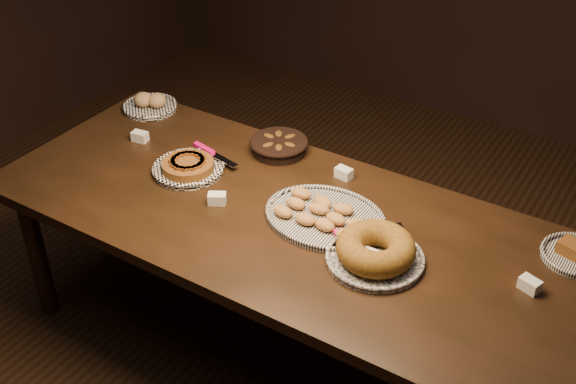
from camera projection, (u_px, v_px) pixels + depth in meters
The scene contains 9 objects.
ground at pixel (285, 350), 3.22m from camera, with size 5.00×5.00×0.00m, color black.
buffet_table at pixel (285, 230), 2.84m from camera, with size 2.40×1.00×0.75m.
apple_tart_plate at pixel (188, 167), 3.04m from camera, with size 0.33×0.32×0.06m.
madeleine_platter at pixel (324, 216), 2.75m from camera, with size 0.48×0.39×0.05m.
bundt_cake_plate at pixel (375, 251), 2.54m from camera, with size 0.38×0.41×0.11m.
croissant_basket at pixel (279, 145), 3.16m from camera, with size 0.26×0.26×0.06m.
bread_roll_plate at pixel (150, 104), 3.50m from camera, with size 0.26×0.26×0.08m.
loaf_plate at pixel (576, 254), 2.56m from camera, with size 0.25×0.25×0.06m.
tent_cards at pixel (308, 204), 2.81m from camera, with size 1.86×0.49×0.04m.
Camera 1 is at (1.21, -1.90, 2.40)m, focal length 45.00 mm.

